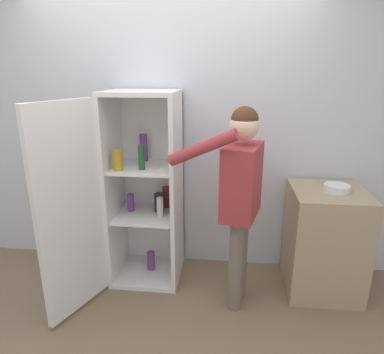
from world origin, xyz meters
The scene contains 6 objects.
ground_plane centered at (0.00, 0.00, 0.00)m, with size 12.00×12.00×0.00m, color #7A664C.
wall_back centered at (0.00, 0.98, 1.27)m, with size 7.00×0.06×2.55m.
refrigerator centered at (-0.27, 0.57, 0.83)m, with size 0.86×1.10×1.67m.
person centered at (0.63, 0.34, 1.01)m, with size 0.70×0.54×1.59m.
counter centered at (1.36, 0.62, 0.45)m, with size 0.59×0.62×0.90m.
bowl centered at (1.40, 0.61, 0.93)m, with size 0.20×0.20×0.05m.
Camera 1 is at (0.54, -2.08, 1.83)m, focal length 32.00 mm.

